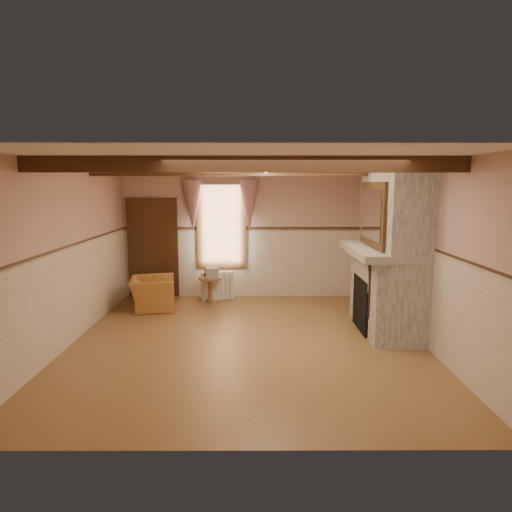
{
  "coord_description": "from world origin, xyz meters",
  "views": [
    {
      "loc": [
        0.12,
        -6.91,
        2.45
      ],
      "look_at": [
        0.15,
        0.8,
        1.24
      ],
      "focal_mm": 32.0,
      "sensor_mm": 36.0,
      "label": 1
    }
  ],
  "objects_px": {
    "side_table": "(210,290)",
    "mantel_clock": "(370,236)",
    "radiator": "(218,285)",
    "bowl": "(378,243)",
    "oil_lamp": "(375,236)",
    "armchair": "(152,293)"
  },
  "relations": [
    {
      "from": "radiator",
      "to": "bowl",
      "type": "height_order",
      "value": "bowl"
    },
    {
      "from": "mantel_clock",
      "to": "side_table",
      "type": "bearing_deg",
      "value": 162.57
    },
    {
      "from": "bowl",
      "to": "radiator",
      "type": "bearing_deg",
      "value": 147.43
    },
    {
      "from": "bowl",
      "to": "mantel_clock",
      "type": "xyz_separation_m",
      "value": [
        0.0,
        0.57,
        0.06
      ]
    },
    {
      "from": "oil_lamp",
      "to": "bowl",
      "type": "bearing_deg",
      "value": -90.0
    },
    {
      "from": "radiator",
      "to": "side_table",
      "type": "bearing_deg",
      "value": -126.41
    },
    {
      "from": "mantel_clock",
      "to": "armchair",
      "type": "bearing_deg",
      "value": 172.78
    },
    {
      "from": "mantel_clock",
      "to": "oil_lamp",
      "type": "xyz_separation_m",
      "value": [
        0.0,
        -0.35,
        0.04
      ]
    },
    {
      "from": "radiator",
      "to": "oil_lamp",
      "type": "height_order",
      "value": "oil_lamp"
    },
    {
      "from": "bowl",
      "to": "oil_lamp",
      "type": "xyz_separation_m",
      "value": [
        0.0,
        0.22,
        0.1
      ]
    },
    {
      "from": "side_table",
      "to": "bowl",
      "type": "bearing_deg",
      "value": -26.63
    },
    {
      "from": "side_table",
      "to": "mantel_clock",
      "type": "distance_m",
      "value": 3.43
    },
    {
      "from": "side_table",
      "to": "bowl",
      "type": "relative_size",
      "value": 1.59
    },
    {
      "from": "side_table",
      "to": "radiator",
      "type": "relative_size",
      "value": 0.79
    },
    {
      "from": "radiator",
      "to": "bowl",
      "type": "xyz_separation_m",
      "value": [
        2.92,
        -1.87,
        1.16
      ]
    },
    {
      "from": "armchair",
      "to": "radiator",
      "type": "bearing_deg",
      "value": -68.17
    },
    {
      "from": "armchair",
      "to": "bowl",
      "type": "distance_m",
      "value": 4.45
    },
    {
      "from": "bowl",
      "to": "armchair",
      "type": "bearing_deg",
      "value": 165.2
    },
    {
      "from": "side_table",
      "to": "mantel_clock",
      "type": "relative_size",
      "value": 2.29
    },
    {
      "from": "armchair",
      "to": "mantel_clock",
      "type": "relative_size",
      "value": 4.03
    },
    {
      "from": "bowl",
      "to": "oil_lamp",
      "type": "distance_m",
      "value": 0.24
    },
    {
      "from": "oil_lamp",
      "to": "mantel_clock",
      "type": "bearing_deg",
      "value": 90.0
    }
  ]
}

